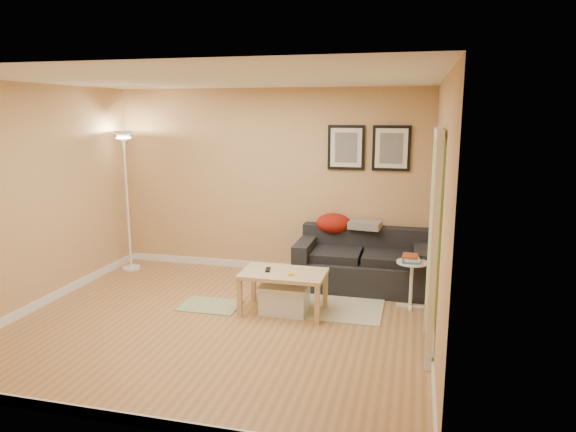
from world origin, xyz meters
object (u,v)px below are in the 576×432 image
(coffee_table, at_px, (283,292))
(storage_bin, at_px, (285,298))
(floor_lamp, at_px, (127,205))
(side_table, at_px, (411,284))
(sofa, at_px, (362,260))
(book_stack, at_px, (411,258))

(coffee_table, distance_m, storage_bin, 0.07)
(coffee_table, height_order, floor_lamp, floor_lamp)
(side_table, relative_size, floor_lamp, 0.28)
(sofa, xyz_separation_m, book_stack, (0.62, -0.58, 0.22))
(sofa, bearing_deg, coffee_table, -125.60)
(side_table, bearing_deg, floor_lamp, 172.09)
(coffee_table, distance_m, floor_lamp, 2.90)
(sofa, distance_m, floor_lamp, 3.43)
(storage_bin, xyz_separation_m, floor_lamp, (-2.62, 1.09, 0.79))
(sofa, relative_size, book_stack, 6.77)
(storage_bin, relative_size, side_table, 0.98)
(coffee_table, xyz_separation_m, floor_lamp, (-2.60, 1.08, 0.72))
(coffee_table, height_order, storage_bin, coffee_table)
(sofa, distance_m, coffee_table, 1.35)
(sofa, height_order, floor_lamp, floor_lamp)
(storage_bin, distance_m, book_stack, 1.54)
(floor_lamp, bearing_deg, side_table, -7.91)
(coffee_table, relative_size, book_stack, 3.83)
(sofa, xyz_separation_m, floor_lamp, (-3.38, -0.01, 0.58))
(sofa, bearing_deg, side_table, -41.64)
(sofa, bearing_deg, book_stack, -42.88)
(coffee_table, distance_m, side_table, 1.51)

